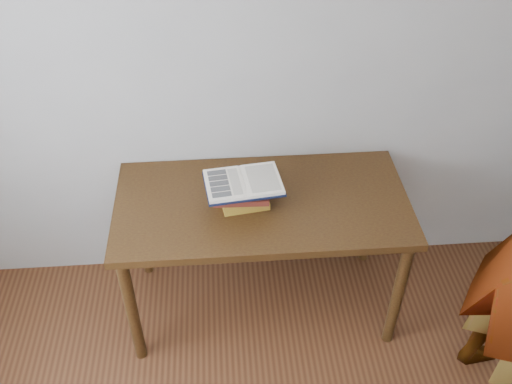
{
  "coord_description": "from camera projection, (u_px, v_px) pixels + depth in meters",
  "views": [
    {
      "loc": [
        -0.1,
        -0.72,
        2.62
      ],
      "look_at": [
        0.05,
        1.26,
        0.93
      ],
      "focal_mm": 40.0,
      "sensor_mm": 36.0,
      "label": 1
    }
  ],
  "objects": [
    {
      "name": "book_stack",
      "position": [
        242.0,
        194.0,
        2.74
      ],
      "size": [
        0.27,
        0.19,
        0.12
      ],
      "color": "#A48025",
      "rests_on": "desk"
    },
    {
      "name": "room_shell",
      "position": [
        240.0,
        329.0,
        1.2
      ],
      "size": [
        3.54,
        3.54,
        2.62
      ],
      "color": "#AFADA6",
      "rests_on": "ground"
    },
    {
      "name": "open_book",
      "position": [
        243.0,
        183.0,
        2.69
      ],
      "size": [
        0.39,
        0.29,
        0.03
      ],
      "rotation": [
        0.0,
        0.0,
        0.12
      ],
      "color": "black",
      "rests_on": "book_stack"
    },
    {
      "name": "desk",
      "position": [
        262.0,
        215.0,
        2.86
      ],
      "size": [
        1.45,
        0.72,
        0.78
      ],
      "color": "#412C10",
      "rests_on": "ground"
    }
  ]
}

